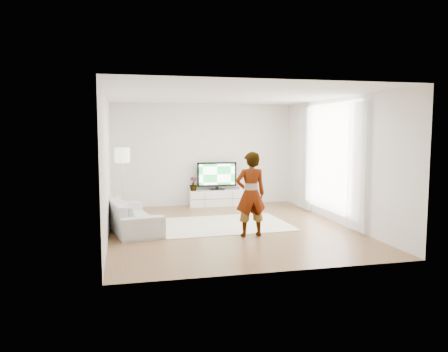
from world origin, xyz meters
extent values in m
plane|color=olive|center=(0.00, 0.00, 0.00)|extent=(6.00, 6.00, 0.00)
plane|color=white|center=(0.00, 0.00, 2.80)|extent=(6.00, 6.00, 0.00)
cube|color=silver|center=(-2.50, 0.00, 1.40)|extent=(0.02, 6.00, 2.80)
cube|color=silver|center=(2.50, 0.00, 1.40)|extent=(0.02, 6.00, 2.80)
cube|color=silver|center=(0.00, 3.00, 1.40)|extent=(5.00, 0.02, 2.80)
cube|color=silver|center=(0.00, -3.00, 1.40)|extent=(5.00, 0.02, 2.80)
cube|color=white|center=(2.48, 0.30, 1.45)|extent=(0.01, 2.60, 2.50)
cube|color=white|center=(2.40, -1.00, 1.35)|extent=(0.04, 0.70, 2.60)
cube|color=white|center=(2.40, 1.60, 1.35)|extent=(0.04, 0.70, 2.60)
cube|color=white|center=(0.33, 2.77, 0.22)|extent=(1.56, 0.44, 0.44)
cube|color=black|center=(0.33, 2.54, 0.22)|extent=(1.51, 0.00, 0.01)
cube|color=black|center=(-0.06, 2.54, 0.22)|extent=(0.01, 0.00, 0.39)
cube|color=black|center=(0.72, 2.54, 0.22)|extent=(0.01, 0.00, 0.39)
cube|color=black|center=(0.33, 2.79, 0.45)|extent=(0.39, 0.22, 0.02)
cube|color=black|center=(0.33, 2.79, 0.50)|extent=(0.08, 0.05, 0.08)
cube|color=black|center=(0.33, 2.79, 0.87)|extent=(1.10, 0.06, 0.67)
cube|color=green|center=(0.33, 2.76, 0.87)|extent=(1.00, 0.01, 0.57)
cube|color=white|center=(1.02, 2.77, 0.55)|extent=(0.09, 0.17, 0.23)
cube|color=#4CB2FF|center=(1.02, 2.68, 0.57)|extent=(0.01, 0.00, 0.13)
imported|color=#3F7238|center=(-0.33, 2.77, 0.63)|extent=(0.22, 0.22, 0.37)
cube|color=beige|center=(-0.04, 0.32, 0.01)|extent=(2.88, 2.12, 0.01)
imported|color=#334772|center=(0.22, -0.84, 0.84)|extent=(0.61, 0.41, 1.66)
imported|color=silver|center=(-2.03, 0.30, 0.32)|extent=(1.23, 2.29, 0.63)
cylinder|color=silver|center=(-2.20, 1.95, 0.01)|extent=(0.29, 0.29, 0.02)
cylinder|color=silver|center=(-2.20, 1.95, 0.66)|extent=(0.04, 0.04, 1.28)
cylinder|color=white|center=(-2.20, 1.95, 1.48)|extent=(0.37, 0.37, 0.36)
camera|label=1|loc=(-2.20, -8.91, 2.08)|focal=35.00mm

